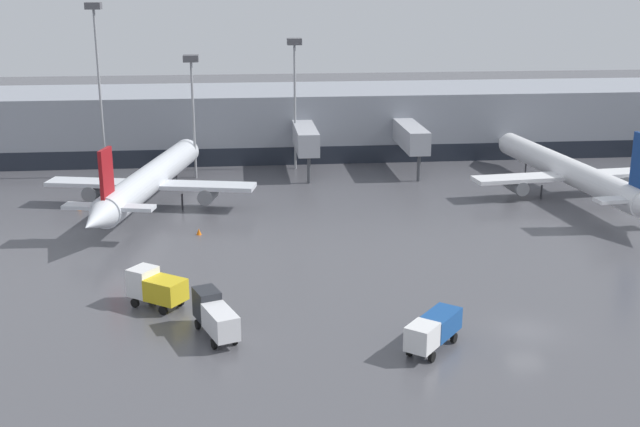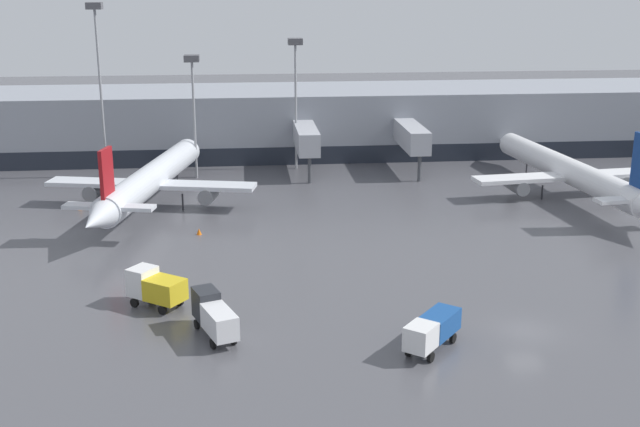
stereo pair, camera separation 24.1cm
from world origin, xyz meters
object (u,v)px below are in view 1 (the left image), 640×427
object	(u,v)px
apron_light_mast_1	(192,79)
parked_jet_0	(150,180)
parked_jet_3	(569,171)
traffic_cone_3	(199,232)
service_truck_1	(215,315)
traffic_cone_4	(79,207)
apron_light_mast_0	(96,44)
service_truck_2	(433,329)
apron_light_mast_3	(295,65)
service_truck_0	(156,287)

from	to	relation	value
apron_light_mast_1	parked_jet_0	bearing A→B (deg)	-107.83
parked_jet_3	traffic_cone_3	world-z (taller)	parked_jet_3
parked_jet_0	service_truck_1	size ratio (longest dim) A/B	6.11
traffic_cone_3	traffic_cone_4	size ratio (longest dim) A/B	0.81
service_truck_1	apron_light_mast_0	bearing A→B (deg)	-3.52
service_truck_2	apron_light_mast_1	bearing A→B (deg)	-121.07
parked_jet_0	service_truck_2	bearing A→B (deg)	-136.82
traffic_cone_3	apron_light_mast_3	bearing A→B (deg)	67.32
service_truck_2	apron_light_mast_1	xyz separation A→B (m)	(-17.99, 50.10, 10.73)
parked_jet_3	traffic_cone_4	xyz separation A→B (m)	(-54.33, -0.31, -2.49)
traffic_cone_3	apron_light_mast_3	world-z (taller)	apron_light_mast_3
apron_light_mast_0	apron_light_mast_1	xyz separation A→B (m)	(11.18, -1.49, -4.20)
apron_light_mast_1	service_truck_0	bearing A→B (deg)	-91.51
traffic_cone_4	service_truck_0	bearing A→B (deg)	-68.76
parked_jet_0	traffic_cone_3	xyz separation A→B (m)	(5.53, -10.35, -2.76)
traffic_cone_4	apron_light_mast_3	xyz separation A→B (m)	(24.45, 17.16, 12.93)
parked_jet_0	apron_light_mast_0	size ratio (longest dim) A/B	1.68
parked_jet_3	service_truck_2	xyz separation A→B (m)	(-24.59, -37.03, -1.42)
traffic_cone_3	apron_light_mast_0	xyz separation A→B (m)	(-12.52, 24.87, 16.06)
parked_jet_3	apron_light_mast_1	distance (m)	45.50
traffic_cone_3	apron_light_mast_3	distance (m)	32.18
parked_jet_0	apron_light_mast_0	world-z (taller)	apron_light_mast_0
traffic_cone_3	apron_light_mast_0	size ratio (longest dim) A/B	0.03
apron_light_mast_1	apron_light_mast_3	distance (m)	13.29
parked_jet_0	apron_light_mast_3	world-z (taller)	apron_light_mast_3
service_truck_2	traffic_cone_4	size ratio (longest dim) A/B	6.98
traffic_cone_3	traffic_cone_4	xyz separation A→B (m)	(-13.10, 10.00, 0.07)
traffic_cone_3	parked_jet_0	bearing A→B (deg)	118.11
parked_jet_0	traffic_cone_3	distance (m)	12.06
parked_jet_0	parked_jet_3	size ratio (longest dim) A/B	0.94
parked_jet_0	apron_light_mast_0	bearing A→B (deg)	38.00
apron_light_mast_0	apron_light_mast_1	size ratio (longest dim) A/B	1.40
traffic_cone_3	apron_light_mast_3	size ratio (longest dim) A/B	0.04
apron_light_mast_1	apron_light_mast_3	size ratio (longest dim) A/B	0.90
service_truck_2	traffic_cone_4	distance (m)	47.27
traffic_cone_3	apron_light_mast_0	distance (m)	32.14
service_truck_2	apron_light_mast_0	size ratio (longest dim) A/B	0.25
service_truck_0	traffic_cone_3	world-z (taller)	service_truck_0
parked_jet_0	apron_light_mast_1	size ratio (longest dim) A/B	2.36
apron_light_mast_0	parked_jet_3	bearing A→B (deg)	-15.16
traffic_cone_3	traffic_cone_4	distance (m)	16.48
service_truck_1	apron_light_mast_3	world-z (taller)	apron_light_mast_3
apron_light_mast_3	traffic_cone_4	bearing A→B (deg)	-144.93
service_truck_0	service_truck_1	size ratio (longest dim) A/B	0.82
service_truck_0	traffic_cone_3	xyz separation A→B (m)	(2.41, 17.49, -1.29)
service_truck_0	service_truck_2	bearing A→B (deg)	-169.86
parked_jet_3	apron_light_mast_1	size ratio (longest dim) A/B	2.51
service_truck_2	apron_light_mast_3	size ratio (longest dim) A/B	0.32
apron_light_mast_1	parked_jet_3	bearing A→B (deg)	-17.07
service_truck_0	traffic_cone_4	distance (m)	29.52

